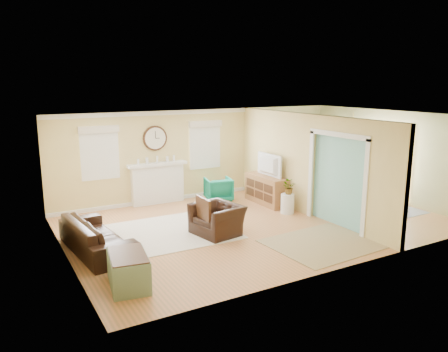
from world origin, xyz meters
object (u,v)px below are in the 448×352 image
(dining_table, at_px, (350,193))
(credenza, at_px, (266,190))
(eames_chair, at_px, (217,219))
(sofa, at_px, (96,235))
(green_chair, at_px, (218,189))

(dining_table, bearing_deg, credenza, 58.09)
(eames_chair, distance_m, dining_table, 4.40)
(sofa, height_order, dining_table, dining_table)
(credenza, relative_size, dining_table, 0.75)
(eames_chair, bearing_deg, credenza, 111.76)
(dining_table, bearing_deg, eames_chair, 95.16)
(green_chair, bearing_deg, credenza, 151.44)
(credenza, bearing_deg, green_chair, 138.38)
(dining_table, bearing_deg, sofa, 91.40)
(eames_chair, height_order, credenza, credenza)
(sofa, bearing_deg, green_chair, -67.23)
(eames_chair, bearing_deg, green_chair, 139.73)
(green_chair, distance_m, dining_table, 3.73)
(eames_chair, xyz_separation_m, green_chair, (1.40, 2.48, -0.01))
(green_chair, relative_size, dining_table, 0.37)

